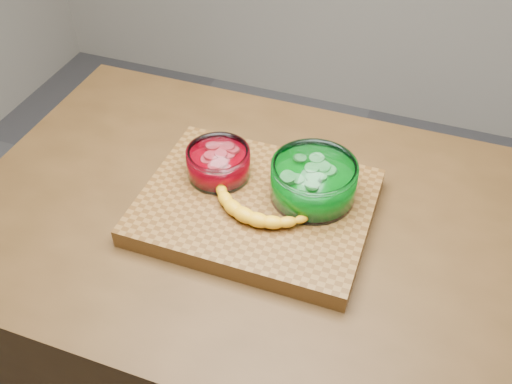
% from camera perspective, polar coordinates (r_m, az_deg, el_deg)
% --- Properties ---
extents(counter, '(1.20, 0.80, 0.90)m').
position_cam_1_polar(counter, '(1.51, 0.00, -14.25)').
color(counter, '#472E15').
rests_on(counter, ground).
extents(cutting_board, '(0.45, 0.35, 0.04)m').
position_cam_1_polar(cutting_board, '(1.14, 0.00, -1.46)').
color(cutting_board, brown).
rests_on(cutting_board, counter).
extents(bowl_red, '(0.13, 0.13, 0.06)m').
position_cam_1_polar(bowl_red, '(1.16, -3.77, 2.93)').
color(bowl_red, white).
rests_on(bowl_red, cutting_board).
extents(bowl_green, '(0.17, 0.17, 0.08)m').
position_cam_1_polar(bowl_green, '(1.11, 5.76, 1.08)').
color(bowl_green, white).
rests_on(bowl_green, cutting_board).
extents(banana, '(0.24, 0.13, 0.03)m').
position_cam_1_polar(banana, '(1.09, 0.12, -1.22)').
color(banana, '#F4AD15').
rests_on(banana, cutting_board).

